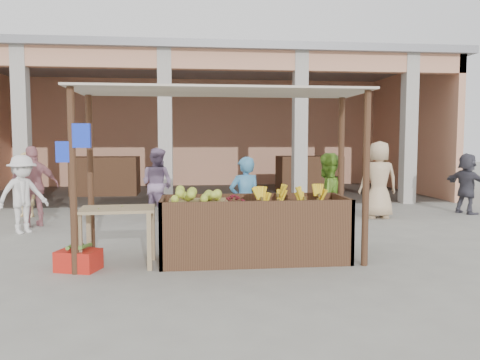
{
  "coord_description": "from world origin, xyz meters",
  "views": [
    {
      "loc": [
        -0.4,
        -6.46,
        1.68
      ],
      "look_at": [
        0.43,
        1.2,
        1.04
      ],
      "focal_mm": 35.0,
      "sensor_mm": 36.0,
      "label": 1
    }
  ],
  "objects": [
    {
      "name": "shopper_c",
      "position": [
        3.71,
        3.33,
        0.93
      ],
      "size": [
        0.93,
        0.64,
        1.87
      ],
      "primitive_type": "imported",
      "rotation": [
        0.0,
        0.0,
        3.08
      ],
      "color": "tan",
      "rests_on": "ground"
    },
    {
      "name": "ground",
      "position": [
        0.0,
        0.0,
        0.0
      ],
      "size": [
        60.0,
        60.0,
        0.0
      ],
      "primitive_type": "plane",
      "color": "gray",
      "rests_on": "ground"
    },
    {
      "name": "vendor_green",
      "position": [
        1.8,
        0.82,
        0.79
      ],
      "size": [
        0.87,
        0.73,
        1.57
      ],
      "primitive_type": "imported",
      "rotation": [
        0.0,
        0.0,
        3.6
      ],
      "color": "#79BA33",
      "rests_on": "ground"
    },
    {
      "name": "banana_heap",
      "position": [
        1.0,
        0.03,
        0.89
      ],
      "size": [
        1.03,
        0.56,
        0.19
      ],
      "primitive_type": null,
      "color": "gold",
      "rests_on": "fruit_stall"
    },
    {
      "name": "market_building",
      "position": [
        0.05,
        8.93,
        2.7
      ],
      "size": [
        14.4,
        6.4,
        4.2
      ],
      "color": "tan",
      "rests_on": "ground"
    },
    {
      "name": "shopper_b",
      "position": [
        -3.45,
        3.08,
        0.85
      ],
      "size": [
        1.13,
        0.94,
        1.7
      ],
      "primitive_type": "imported",
      "rotation": [
        0.0,
        0.0,
        3.64
      ],
      "color": "#C0797F",
      "rests_on": "ground"
    },
    {
      "name": "vendor_blue",
      "position": [
        0.48,
        0.89,
        0.77
      ],
      "size": [
        0.66,
        0.55,
        1.53
      ],
      "primitive_type": "imported",
      "rotation": [
        0.0,
        0.0,
        3.4
      ],
      "color": "#468DBF",
      "rests_on": "ground"
    },
    {
      "name": "shopper_e",
      "position": [
        -4.01,
        4.34,
        0.75
      ],
      "size": [
        0.67,
        0.6,
        1.5
      ],
      "primitive_type": "imported",
      "rotation": [
        0.0,
        0.0,
        -0.37
      ],
      "color": "#E4C179",
      "rests_on": "ground"
    },
    {
      "name": "produce_sacks",
      "position": [
        2.72,
        5.26,
        0.28
      ],
      "size": [
        0.75,
        0.7,
        0.57
      ],
      "color": "maroon",
      "rests_on": "ground"
    },
    {
      "name": "melon_tray",
      "position": [
        -0.28,
        -0.04,
        0.9
      ],
      "size": [
        0.81,
        0.7,
        0.21
      ],
      "color": "#997E4E",
      "rests_on": "fruit_stall"
    },
    {
      "name": "shopper_f",
      "position": [
        -1.09,
        3.58,
        0.84
      ],
      "size": [
        0.95,
        0.85,
        1.68
      ],
      "primitive_type": "imported",
      "rotation": [
        0.0,
        0.0,
        2.56
      ],
      "color": "gray",
      "rests_on": "ground"
    },
    {
      "name": "stall_awning",
      "position": [
        -0.01,
        0.06,
        1.98
      ],
      "size": [
        4.09,
        1.35,
        2.39
      ],
      "color": "#503320",
      "rests_on": "ground"
    },
    {
      "name": "shopper_a",
      "position": [
        -3.43,
        2.4,
        0.77
      ],
      "size": [
        1.06,
        1.05,
        1.55
      ],
      "primitive_type": "imported",
      "rotation": [
        0.0,
        0.0,
        0.77
      ],
      "color": "white",
      "rests_on": "ground"
    },
    {
      "name": "shopper_d",
      "position": [
        6.01,
        3.71,
        0.74
      ],
      "size": [
        0.96,
        1.48,
        1.49
      ],
      "primitive_type": "imported",
      "rotation": [
        0.0,
        0.0,
        1.88
      ],
      "color": "#46444F",
      "rests_on": "ground"
    },
    {
      "name": "side_table",
      "position": [
        -1.36,
        -0.1,
        0.65
      ],
      "size": [
        1.02,
        0.71,
        0.79
      ],
      "rotation": [
        0.0,
        0.0,
        0.06
      ],
      "color": "#A28461",
      "rests_on": "ground"
    },
    {
      "name": "plantain_bundle",
      "position": [
        -1.85,
        -0.28,
        0.31
      ],
      "size": [
        0.41,
        0.29,
        0.08
      ],
      "primitive_type": null,
      "color": "#52802E",
      "rests_on": "red_crate"
    },
    {
      "name": "motorcycle",
      "position": [
        0.39,
        1.92,
        0.45
      ],
      "size": [
        1.18,
        1.84,
        0.91
      ],
      "primitive_type": "imported",
      "rotation": [
        0.0,
        0.0,
        1.2
      ],
      "color": "#9B100B",
      "rests_on": "ground"
    },
    {
      "name": "papaya_pile",
      "position": [
        -1.36,
        -0.1,
        0.88
      ],
      "size": [
        0.65,
        0.37,
        0.19
      ],
      "primitive_type": null,
      "color": "#5A9631",
      "rests_on": "side_table"
    },
    {
      "name": "red_crate",
      "position": [
        -1.85,
        -0.28,
        0.13
      ],
      "size": [
        0.6,
        0.51,
        0.27
      ],
      "primitive_type": "cube",
      "rotation": [
        0.0,
        0.0,
        -0.31
      ],
      "color": "red",
      "rests_on": "ground"
    },
    {
      "name": "berry_heap",
      "position": [
        0.21,
        0.04,
        0.87
      ],
      "size": [
        0.42,
        0.34,
        0.13
      ],
      "primitive_type": "ellipsoid",
      "color": "maroon",
      "rests_on": "fruit_stall"
    },
    {
      "name": "fruit_stall",
      "position": [
        0.5,
        0.0,
        0.4
      ],
      "size": [
        2.6,
        0.95,
        0.8
      ],
      "primitive_type": "cube",
      "color": "#503320",
      "rests_on": "ground"
    }
  ]
}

